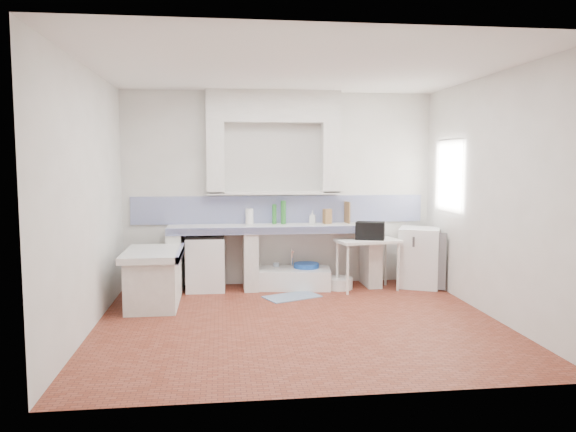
{
  "coord_description": "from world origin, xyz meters",
  "views": [
    {
      "loc": [
        -0.86,
        -6.0,
        1.8
      ],
      "look_at": [
        0.0,
        1.0,
        1.1
      ],
      "focal_mm": 34.32,
      "sensor_mm": 36.0,
      "label": 1
    }
  ],
  "objects": [
    {
      "name": "peninsula_base",
      "position": [
        -1.7,
        0.9,
        0.31
      ],
      "size": [
        0.6,
        1.0,
        0.62
      ],
      "primitive_type": "cube",
      "color": "white",
      "rests_on": "ground"
    },
    {
      "name": "bucket_orange",
      "position": [
        0.1,
        1.61,
        0.12
      ],
      "size": [
        0.28,
        0.28,
        0.23
      ],
      "primitive_type": "cylinder",
      "rotation": [
        0.0,
        0.0,
        -0.14
      ],
      "color": "orange",
      "rests_on": "ground"
    },
    {
      "name": "bucket_red",
      "position": [
        -0.07,
        1.58,
        0.14
      ],
      "size": [
        0.39,
        0.39,
        0.27
      ],
      "primitive_type": "cylinder",
      "rotation": [
        0.0,
        0.0,
        -0.43
      ],
      "color": "red",
      "rests_on": "ground"
    },
    {
      "name": "counter_pier_mid",
      "position": [
        -0.45,
        1.7,
        0.41
      ],
      "size": [
        0.2,
        0.55,
        0.82
      ],
      "primitive_type": "cube",
      "color": "white",
      "rests_on": "ground"
    },
    {
      "name": "water_bottle_b",
      "position": [
        0.27,
        1.85,
        0.16
      ],
      "size": [
        0.09,
        0.09,
        0.31
      ],
      "primitive_type": "cylinder",
      "rotation": [
        0.0,
        0.0,
        0.06
      ],
      "color": "silver",
      "rests_on": "ground"
    },
    {
      "name": "counter_pier_right",
      "position": [
        1.3,
        1.7,
        0.41
      ],
      "size": [
        0.2,
        0.55,
        0.82
      ],
      "primitive_type": "cube",
      "color": "white",
      "rests_on": "ground"
    },
    {
      "name": "green_bottle_b",
      "position": [
        0.04,
        1.84,
        1.07
      ],
      "size": [
        0.09,
        0.09,
        0.34
      ],
      "primitive_type": "cylinder",
      "rotation": [
        0.0,
        0.0,
        0.24
      ],
      "color": "#28712A",
      "rests_on": "counter_slab"
    },
    {
      "name": "bucket_blue",
      "position": [
        0.35,
        1.71,
        0.17
      ],
      "size": [
        0.45,
        0.45,
        0.34
      ],
      "primitive_type": "cylinder",
      "rotation": [
        0.0,
        0.0,
        0.28
      ],
      "color": "blue",
      "rests_on": "ground"
    },
    {
      "name": "wall_left",
      "position": [
        -2.25,
        0.0,
        1.4
      ],
      "size": [
        0.0,
        4.5,
        4.5
      ],
      "primitive_type": "plane",
      "rotation": [
        1.57,
        0.0,
        1.57
      ],
      "color": "white",
      "rests_on": "ground"
    },
    {
      "name": "peninsula_lip",
      "position": [
        -1.37,
        0.9,
        0.66
      ],
      "size": [
        0.04,
        1.1,
        0.1
      ],
      "primitive_type": "cube",
      "color": "navy",
      "rests_on": "ground"
    },
    {
      "name": "backsplash",
      "position": [
        0.0,
        1.99,
        1.1
      ],
      "size": [
        4.27,
        0.03,
        0.4
      ],
      "primitive_type": "cube",
      "color": "navy",
      "rests_on": "ground"
    },
    {
      "name": "sink",
      "position": [
        0.16,
        1.67,
        0.12
      ],
      "size": [
        1.1,
        0.69,
        0.25
      ],
      "primitive_type": "cube",
      "rotation": [
        0.0,
        0.0,
        -0.13
      ],
      "color": "white",
      "rests_on": "ground"
    },
    {
      "name": "basin_white",
      "position": [
        0.79,
        1.54,
        0.08
      ],
      "size": [
        0.52,
        0.52,
        0.15
      ],
      "primitive_type": "cylinder",
      "rotation": [
        0.0,
        0.0,
        0.38
      ],
      "color": "white",
      "rests_on": "ground"
    },
    {
      "name": "lace_valance",
      "position": [
        2.28,
        1.2,
        1.98
      ],
      "size": [
        0.01,
        0.84,
        0.24
      ],
      "primitive_type": "cube",
      "color": "white",
      "rests_on": "ground"
    },
    {
      "name": "green_bottle_a",
      "position": [
        -0.09,
        1.85,
        1.04
      ],
      "size": [
        0.07,
        0.07,
        0.29
      ],
      "primitive_type": "cylinder",
      "rotation": [
        0.0,
        0.0,
        0.07
      ],
      "color": "#28712A",
      "rests_on": "counter_slab"
    },
    {
      "name": "soap_bottle",
      "position": [
        0.46,
        1.85,
        0.99
      ],
      "size": [
        0.1,
        0.1,
        0.19
      ],
      "primitive_type": "imported",
      "rotation": [
        0.0,
        0.0,
        -0.24
      ],
      "color": "white",
      "rests_on": "counter_slab"
    },
    {
      "name": "water_bottle_a",
      "position": [
        -0.07,
        1.85,
        0.17
      ],
      "size": [
        0.09,
        0.09,
        0.33
      ],
      "primitive_type": "cylinder",
      "rotation": [
        0.0,
        0.0,
        -0.02
      ],
      "color": "silver",
      "rests_on": "ground"
    },
    {
      "name": "side_table",
      "position": [
        1.18,
        1.42,
        0.36
      ],
      "size": [
        0.93,
        0.62,
        0.04
      ],
      "primitive_type": "cube",
      "rotation": [
        0.0,
        0.0,
        0.17
      ],
      "color": "white",
      "rests_on": "ground"
    },
    {
      "name": "wall_front",
      "position": [
        0.0,
        -2.0,
        1.4
      ],
      "size": [
        4.5,
        0.0,
        4.5
      ],
      "primitive_type": "plane",
      "rotation": [
        -1.57,
        0.0,
        0.0
      ],
      "color": "white",
      "rests_on": "ground"
    },
    {
      "name": "black_bag",
      "position": [
        1.21,
        1.42,
        0.84
      ],
      "size": [
        0.45,
        0.35,
        0.25
      ],
      "primitive_type": "cube",
      "rotation": [
        0.0,
        0.0,
        -0.35
      ],
      "color": "black",
      "rests_on": "side_table"
    },
    {
      "name": "paper_towel",
      "position": [
        -0.45,
        1.85,
        1.01
      ],
      "size": [
        0.14,
        0.14,
        0.23
      ],
      "primitive_type": "cylinder",
      "rotation": [
        0.0,
        0.0,
        -0.32
      ],
      "color": "white",
      "rests_on": "counter_slab"
    },
    {
      "name": "counter_pier_left",
      "position": [
        -1.5,
        1.7,
        0.41
      ],
      "size": [
        0.2,
        0.55,
        0.82
      ],
      "primitive_type": "cube",
      "color": "white",
      "rests_on": "ground"
    },
    {
      "name": "counter_lip",
      "position": [
        -0.1,
        1.42,
        0.86
      ],
      "size": [
        3.0,
        0.04,
        0.1
      ],
      "primitive_type": "cube",
      "color": "navy",
      "rests_on": "ground"
    },
    {
      "name": "floor",
      "position": [
        0.0,
        0.0,
        0.0
      ],
      "size": [
        4.5,
        4.5,
        0.0
      ],
      "primitive_type": "plane",
      "color": "brown",
      "rests_on": "ground"
    },
    {
      "name": "cutting_board",
      "position": [
        0.98,
        1.85,
        1.06
      ],
      "size": [
        0.04,
        0.23,
        0.31
      ],
      "primitive_type": "cube",
      "rotation": [
        0.0,
        0.0,
        0.09
      ],
      "color": "olive",
      "rests_on": "counter_slab"
    },
    {
      "name": "stove",
      "position": [
        -1.08,
        1.68,
        0.37
      ],
      "size": [
        0.54,
        0.53,
        0.75
      ],
      "primitive_type": "cube",
      "rotation": [
        0.0,
        0.0,
        -0.03
      ],
      "color": "white",
      "rests_on": "ground"
    },
    {
      "name": "knife_block",
      "position": [
        0.67,
        1.79,
        1.01
      ],
      "size": [
        0.13,
        0.12,
        0.22
      ],
      "primitive_type": "cube",
      "rotation": [
        0.0,
        0.0,
        0.37
      ],
      "color": "olive",
      "rests_on": "counter_slab"
    },
    {
      "name": "window_frame",
      "position": [
        2.42,
        1.2,
        1.6
      ],
      "size": [
        0.35,
        0.86,
        1.06
      ],
      "primitive_type": "cube",
      "color": "#3B2312",
      "rests_on": "ground"
    },
    {
      "name": "fridge",
      "position": [
        1.97,
        1.53,
        0.43
      ],
      "size": [
        0.73,
        0.73,
        0.85
      ],
      "primitive_type": "cube",
      "rotation": [
        0.0,
        0.0,
        -0.44
      ],
      "color": "white",
      "rests_on": "ground"
    },
    {
      "name": "alcove_mass",
      "position": [
        -0.1,
        1.88,
        2.58
      ],
      "size": [
        1.9,
        0.25,
        0.45
      ],
      "primitive_type": "cube",
      "color": "white",
      "rests_on": "ground"
    },
    {
      "name": "rug",
      "position": [
        0.07,
        1.12,
        0.01
      ],
      "size": [
        0.82,
        0.66,
        0.01
      ],
      "primitive_type": "cube",
      "rotation": [
        0.0,
        0.0,
        0.42
      ],
      "color": "teal",
      "rests_on": "ground"
    },
    {
      "name": "wall_back",
      "position": [
        0.0,
        2.0,
        1.4
      ],
      "size": [
        4.5,
        0.0,
        4.5
      ],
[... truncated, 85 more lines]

